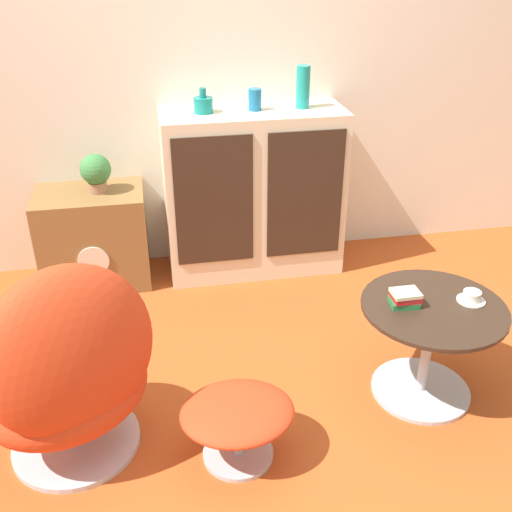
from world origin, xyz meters
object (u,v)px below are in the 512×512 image
Objects in this scene: tv_console at (94,237)px; egg_chair at (69,373)px; sideboard at (253,193)px; vase_inner_left at (255,100)px; vase_inner_right at (303,87)px; book_stack at (405,298)px; ottoman at (237,417)px; potted_plant at (96,171)px; teacup at (471,297)px; vase_leftmost at (203,104)px; coffee_table at (428,340)px.

tv_console is 0.69× the size of egg_chair.
vase_inner_left reaches higher than sideboard.
vase_inner_right reaches higher than book_stack.
book_stack is (1.37, 0.12, 0.10)m from egg_chair.
ottoman is 1.70m from potted_plant.
book_stack reaches higher than teacup.
egg_chair reaches higher than potted_plant.
vase_leftmost reaches higher than book_stack.
teacup is (1.59, -1.31, -0.20)m from potted_plant.
sideboard is at bearing 118.28° from teacup.
book_stack is at bearing 175.11° from teacup.
teacup is 0.94× the size of book_stack.
vase_inner_right reaches higher than vase_inner_left.
vase_inner_right is at bearing 0.04° from tv_console.
tv_console is at bearing -179.93° from vase_leftmost.
sideboard is 8.64× the size of teacup.
tv_console reaches higher than teacup.
vase_inner_left is at bearing 76.81° from ottoman.
potted_plant is (0.07, 1.40, 0.28)m from egg_chair.
vase_leftmost reaches higher than sideboard.
potted_plant is at bearing 0.43° from tv_console.
tv_console is at bearing 179.82° from sideboard.
egg_chair is 2.00m from vase_inner_right.
vase_inner_right reaches higher than vase_leftmost.
vase_leftmost reaches higher than tv_console.
egg_chair is at bearing -175.19° from book_stack.
egg_chair reaches higher than ottoman.
egg_chair is 7.36× the size of teacup.
egg_chair is at bearing -124.80° from vase_inner_left.
teacup is at bearing 1.35° from coffee_table.
tv_console is 4.52× the size of vase_leftmost.
tv_console is 5.07× the size of teacup.
coffee_table is (1.48, -1.31, 0.01)m from tv_console.
coffee_table is (0.88, 0.22, 0.09)m from ottoman.
teacup reaches higher than coffee_table.
vase_inner_left is 0.28m from vase_inner_right.
teacup is (0.42, -1.31, -0.61)m from vase_inner_right.
tv_console is at bearing 138.49° from coffee_table.
egg_chair is at bearing 167.75° from ottoman.
potted_plant is at bearing -179.97° from vase_inner_left.
sideboard is 0.91m from potted_plant.
tv_console is at bearing -179.57° from potted_plant.
vase_leftmost is (0.67, 0.00, 0.75)m from tv_console.
tv_console is 4.78× the size of book_stack.
book_stack is (0.41, -1.28, 0.01)m from sideboard.
vase_inner_right is at bearing 0.00° from vase_leftmost.
sideboard is 4.74× the size of potted_plant.
sideboard reaches higher than teacup.
vase_inner_left is 0.97m from potted_plant.
potted_plant is at bearing 109.44° from ottoman.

